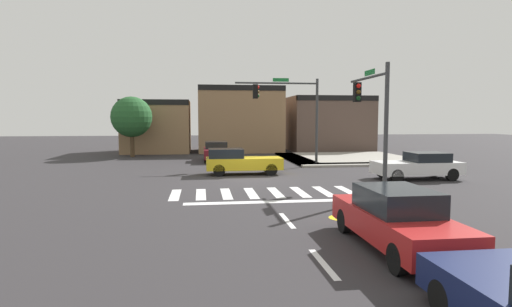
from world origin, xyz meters
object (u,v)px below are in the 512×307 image
object	(u,v)px
traffic_signal_northeast	(289,104)
car_yellow	(240,161)
car_white	(419,166)
car_red	(396,219)
traffic_signal_southeast	(372,106)
car_maroon	(216,151)
roadside_tree	(132,117)

from	to	relation	value
traffic_signal_northeast	car_yellow	world-z (taller)	traffic_signal_northeast
car_white	car_red	distance (m)	13.13
traffic_signal_northeast	car_yellow	bearing A→B (deg)	46.67
traffic_signal_southeast	car_yellow	size ratio (longest dim) A/B	1.27
traffic_signal_northeast	traffic_signal_southeast	bearing A→B (deg)	99.03
traffic_signal_northeast	car_red	xyz separation A→B (m)	(-1.24, -18.44, -3.46)
car_maroon	car_red	bearing A→B (deg)	9.21
car_yellow	roadside_tree	world-z (taller)	roadside_tree
roadside_tree	traffic_signal_southeast	bearing A→B (deg)	-53.88
car_yellow	car_white	bearing A→B (deg)	-18.92
traffic_signal_northeast	car_white	xyz separation A→B (m)	(5.55, -7.20, -3.49)
car_yellow	car_red	distance (m)	14.65
traffic_signal_northeast	car_white	distance (m)	9.74
car_yellow	car_maroon	xyz separation A→B (m)	(-1.09, 7.96, -0.02)
traffic_signal_southeast	car_maroon	world-z (taller)	traffic_signal_southeast
traffic_signal_southeast	car_white	xyz separation A→B (m)	(3.94, 2.92, -3.07)
car_yellow	traffic_signal_southeast	bearing A→B (deg)	-48.63
car_red	traffic_signal_southeast	bearing A→B (deg)	-18.92
car_white	roadside_tree	distance (m)	23.42
car_red	car_yellow	bearing A→B (deg)	9.98
traffic_signal_southeast	car_white	world-z (taller)	traffic_signal_southeast
car_red	car_maroon	distance (m)	22.69
car_yellow	car_red	bearing A→B (deg)	-80.02
traffic_signal_southeast	car_white	size ratio (longest dim) A/B	1.24
roadside_tree	car_yellow	bearing A→B (deg)	-56.79
roadside_tree	traffic_signal_northeast	bearing A→B (deg)	-35.00
car_maroon	traffic_signal_northeast	bearing A→B (deg)	50.92
traffic_signal_northeast	car_yellow	size ratio (longest dim) A/B	1.37
car_white	roadside_tree	xyz separation A→B (m)	(-17.37, 15.48, 2.65)
traffic_signal_southeast	car_yellow	distance (m)	8.70
traffic_signal_northeast	traffic_signal_southeast	size ratio (longest dim) A/B	1.08
car_maroon	roadside_tree	bearing A→B (deg)	-121.88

